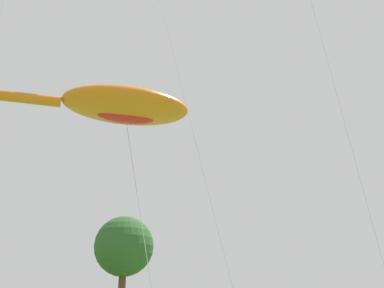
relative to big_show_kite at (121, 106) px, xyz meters
name	(u,v)px	position (x,y,z in m)	size (l,w,h in m)	color
big_show_kite	(121,106)	(0.00, 0.00, 0.00)	(11.71, 6.45, 11.12)	orange
tree_pine_center	(124,247)	(19.44, 34.80, -1.46)	(7.61, 7.61, 12.84)	#513823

